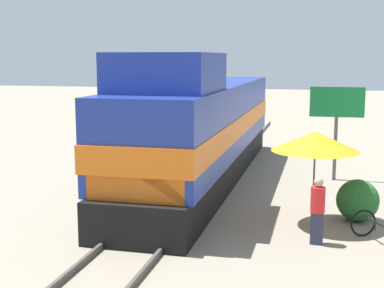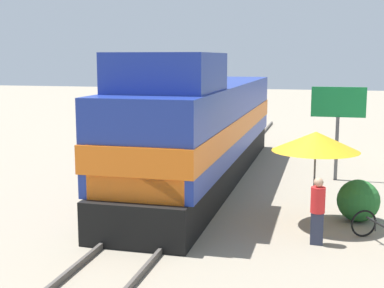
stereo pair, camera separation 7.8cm
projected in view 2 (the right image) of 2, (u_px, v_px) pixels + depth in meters
name	position (u px, v px, depth m)	size (l,w,h in m)	color
ground_plane	(185.00, 198.00, 16.86)	(120.00, 120.00, 0.00)	gray
rail_near	(163.00, 195.00, 17.03)	(0.08, 40.21, 0.15)	#4C4742
rail_far	(207.00, 197.00, 16.68)	(0.08, 40.21, 0.15)	#4C4742
locomotive	(202.00, 129.00, 18.84)	(2.86, 15.36, 4.52)	black
vendor_umbrella	(316.00, 141.00, 13.87)	(2.28, 2.28, 2.50)	#4C4C4C
billboard_sign	(338.00, 110.00, 19.04)	(1.90, 0.12, 3.37)	#595959
shrub_cluster	(358.00, 201.00, 14.44)	(1.14, 1.14, 1.14)	#236028
person_bystander	(318.00, 209.00, 12.59)	(0.34, 0.34, 1.62)	#2D3347
bicycle	(382.00, 233.00, 12.41)	(1.36, 1.81, 0.69)	black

